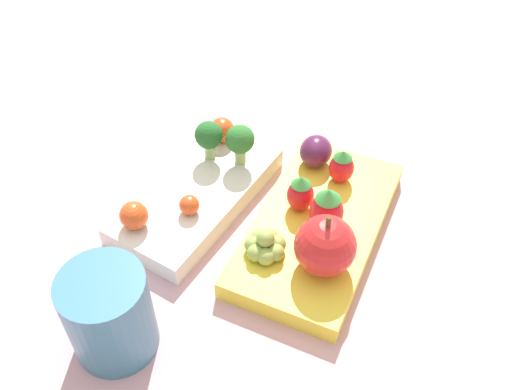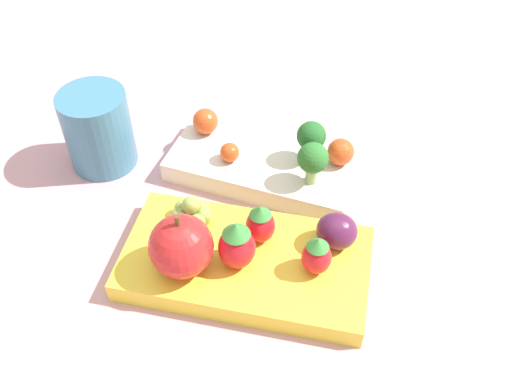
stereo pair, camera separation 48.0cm
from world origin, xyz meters
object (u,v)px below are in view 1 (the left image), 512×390
at_px(broccoli_floret_1, 209,136).
at_px(bento_box_savoury, 197,195).
at_px(apple, 325,246).
at_px(cherry_tomato_2, 134,215).
at_px(drinking_cup, 109,314).
at_px(strawberry_2, 342,166).
at_px(cherry_tomato_0, 222,130).
at_px(strawberry_1, 327,210).
at_px(broccoli_floret_0, 240,141).
at_px(plum, 316,151).
at_px(grape_cluster, 265,246).
at_px(bento_box_fruit, 318,226).
at_px(cherry_tomato_1, 189,205).
at_px(strawberry_0, 300,193).

bearing_deg(broccoli_floret_1, bento_box_savoury, -170.16).
bearing_deg(apple, cherry_tomato_2, 99.05).
bearing_deg(drinking_cup, strawberry_2, -25.43).
distance_m(broccoli_floret_1, cherry_tomato_0, 0.03).
bearing_deg(strawberry_1, broccoli_floret_0, 66.29).
relative_size(broccoli_floret_1, apple, 0.69).
height_order(strawberry_1, plum, strawberry_1).
bearing_deg(grape_cluster, cherry_tomato_0, 40.11).
distance_m(bento_box_savoury, bento_box_fruit, 0.13).
distance_m(strawberry_1, drinking_cup, 0.21).
xyz_separation_m(bento_box_savoury, cherry_tomato_0, (0.08, 0.01, 0.03)).
bearing_deg(strawberry_1, grape_cluster, 142.65).
distance_m(bento_box_savoury, broccoli_floret_1, 0.06).
relative_size(bento_box_fruit, grape_cluster, 5.63).
relative_size(broccoli_floret_1, cherry_tomato_1, 2.23).
height_order(broccoli_floret_0, broccoli_floret_1, broccoli_floret_0).
height_order(broccoli_floret_0, cherry_tomato_2, broccoli_floret_0).
distance_m(broccoli_floret_0, plum, 0.08).
xyz_separation_m(bento_box_fruit, broccoli_floret_0, (0.04, 0.10, 0.04)).
bearing_deg(broccoli_floret_1, strawberry_2, -80.02).
height_order(broccoli_floret_1, strawberry_1, strawberry_1).
relative_size(broccoli_floret_0, strawberry_2, 1.17).
relative_size(bento_box_savoury, strawberry_1, 4.10).
bearing_deg(bento_box_savoury, apple, -105.14).
relative_size(strawberry_1, plum, 1.35).
bearing_deg(broccoli_floret_1, broccoli_floret_0, -79.66).
distance_m(bento_box_fruit, broccoli_floret_1, 0.15).
relative_size(cherry_tomato_1, apple, 0.31).
bearing_deg(drinking_cup, broccoli_floret_1, 5.91).
bearing_deg(apple, cherry_tomato_0, 53.40).
bearing_deg(bento_box_fruit, strawberry_2, -1.86).
xyz_separation_m(apple, drinking_cup, (-0.13, 0.14, -0.01)).
bearing_deg(plum, cherry_tomato_0, 93.91).
xyz_separation_m(bento_box_savoury, strawberry_2, (0.07, -0.13, 0.03)).
distance_m(cherry_tomato_1, cherry_tomato_2, 0.05).
bearing_deg(broccoli_floret_1, grape_cluster, -132.09).
xyz_separation_m(cherry_tomato_0, apple, (-0.12, -0.16, 0.01)).
bearing_deg(strawberry_2, strawberry_1, -174.36).
height_order(strawberry_2, grape_cluster, strawberry_2).
bearing_deg(grape_cluster, bento_box_savoury, 63.58).
distance_m(bento_box_savoury, grape_cluster, 0.11).
distance_m(apple, plum, 0.14).
relative_size(broccoli_floret_1, cherry_tomato_2, 1.63).
xyz_separation_m(bento_box_savoury, cherry_tomato_1, (-0.03, -0.01, 0.02)).
distance_m(cherry_tomato_2, grape_cluster, 0.13).
bearing_deg(strawberry_0, strawberry_1, -114.35).
bearing_deg(cherry_tomato_2, drinking_cup, -157.13).
xyz_separation_m(cherry_tomato_2, strawberry_1, (0.07, -0.17, 0.01)).
height_order(bento_box_savoury, drinking_cup, drinking_cup).
height_order(bento_box_savoury, strawberry_2, strawberry_2).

